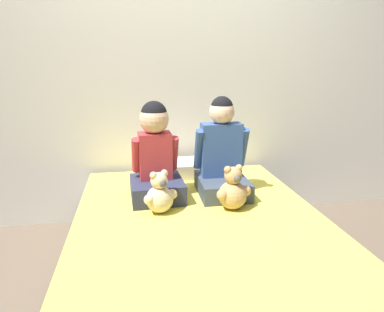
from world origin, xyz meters
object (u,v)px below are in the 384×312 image
Objects in this scene: child_on_right at (222,156)px; teddy_bear_held_by_right_child at (233,191)px; teddy_bear_held_by_left_child at (160,195)px; bed at (202,258)px; child_on_left at (156,158)px; pillow_at_headboard at (181,168)px.

teddy_bear_held_by_right_child is at bearing -89.00° from child_on_right.
child_on_right reaches higher than teddy_bear_held_by_left_child.
teddy_bear_held_by_left_child is at bearing 140.15° from bed.
child_on_right reaches higher than child_on_left.
pillow_at_headboard is (-0.21, 0.66, -0.06)m from teddy_bear_held_by_right_child.
teddy_bear_held_by_left_child reaches higher than pillow_at_headboard.
teddy_bear_held_by_left_child is 0.52× the size of pillow_at_headboard.
bed is 3.23× the size of child_on_left.
child_on_left is 0.29m from teddy_bear_held_by_left_child.
child_on_left is at bearing 66.26° from teddy_bear_held_by_left_child.
pillow_at_headboard is (0.00, 0.81, 0.27)m from bed.
teddy_bear_held_by_left_child is 0.42m from teddy_bear_held_by_right_child.
pillow_at_headboard is (-0.21, 0.39, -0.19)m from child_on_right.
teddy_bear_held_by_left_child is at bearing -148.75° from child_on_right.
pillow_at_headboard is at bearing 119.33° from child_on_right.
bed is at bearing -64.11° from teddy_bear_held_by_left_child.
bed is at bearing -90.00° from pillow_at_headboard.
teddy_bear_held_by_right_child is 0.56× the size of pillow_at_headboard.
bed is 3.13× the size of child_on_right.
child_on_left is 0.97× the size of child_on_right.
child_on_left reaches higher than bed.
teddy_bear_held_by_right_child is (0.43, -0.27, -0.15)m from child_on_left.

